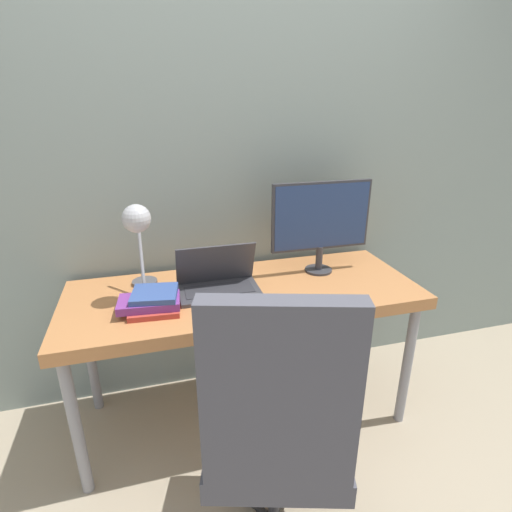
% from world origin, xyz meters
% --- Properties ---
extents(ground_plane, '(12.00, 12.00, 0.00)m').
position_xyz_m(ground_plane, '(0.00, 0.00, 0.00)').
color(ground_plane, tan).
extents(wall_back, '(8.00, 0.05, 2.60)m').
position_xyz_m(wall_back, '(0.00, 0.72, 1.30)').
color(wall_back, gray).
rests_on(wall_back, ground_plane).
extents(desk, '(1.69, 0.65, 0.76)m').
position_xyz_m(desk, '(0.00, 0.33, 0.69)').
color(desk, '#B77542').
rests_on(desk, ground_plane).
extents(laptop, '(0.38, 0.23, 0.23)m').
position_xyz_m(laptop, '(-0.12, 0.34, 0.81)').
color(laptop, '#38383D').
rests_on(laptop, desk).
extents(monitor, '(0.53, 0.14, 0.48)m').
position_xyz_m(monitor, '(0.44, 0.44, 1.04)').
color(monitor, '#333338').
rests_on(monitor, desk).
extents(desk_lamp, '(0.12, 0.29, 0.45)m').
position_xyz_m(desk_lamp, '(-0.46, 0.37, 1.09)').
color(desk_lamp, '#4C4C51').
rests_on(desk_lamp, desk).
extents(office_chair, '(0.60, 0.63, 1.14)m').
position_xyz_m(office_chair, '(-0.07, -0.40, 0.62)').
color(office_chair, black).
rests_on(office_chair, ground_plane).
extents(book_stack, '(0.27, 0.22, 0.08)m').
position_xyz_m(book_stack, '(-0.43, 0.23, 0.80)').
color(book_stack, '#B2382D').
rests_on(book_stack, desk).
extents(tv_remote, '(0.06, 0.14, 0.02)m').
position_xyz_m(tv_remote, '(-0.01, 0.15, 0.77)').
color(tv_remote, black).
rests_on(tv_remote, desk).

